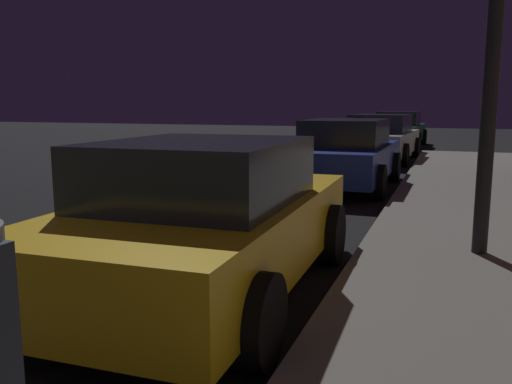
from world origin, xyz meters
name	(u,v)px	position (x,y,z in m)	size (l,w,h in m)	color
car_yellow_cab	(206,219)	(2.85, 2.92, 0.70)	(2.12, 4.09, 1.43)	gold
car_blue	(345,154)	(2.85, 9.74, 0.71)	(2.01, 4.12, 1.43)	navy
car_silver	(380,138)	(2.85, 15.55, 0.71)	(2.25, 4.66, 1.43)	#B7B7BF
car_green	(399,129)	(2.85, 21.61, 0.71)	(2.13, 4.48, 1.43)	#19592D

